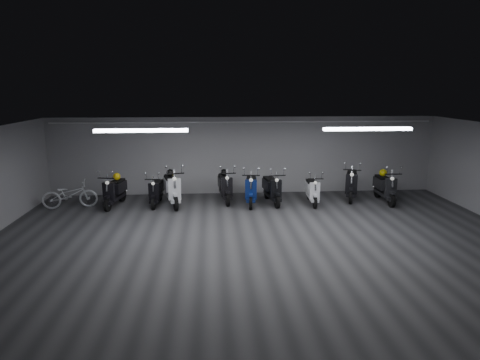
{
  "coord_description": "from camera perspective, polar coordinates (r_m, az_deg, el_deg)",
  "views": [
    {
      "loc": [
        -1.2,
        -9.85,
        3.83
      ],
      "look_at": [
        -0.33,
        2.5,
        1.05
      ],
      "focal_mm": 30.95,
      "sensor_mm": 36.0,
      "label": 1
    }
  ],
  "objects": [
    {
      "name": "fluor_strip_right",
      "position": [
        11.69,
        17.19,
        6.74
      ],
      "size": [
        2.4,
        0.18,
        0.08
      ],
      "primitive_type": "cube",
      "color": "white",
      "rests_on": "ceiling"
    },
    {
      "name": "scooter_5",
      "position": [
        13.87,
        4.44,
        -0.56
      ],
      "size": [
        0.85,
        1.86,
        1.34
      ],
      "primitive_type": null,
      "rotation": [
        0.0,
        0.0,
        0.14
      ],
      "color": "black",
      "rests_on": "floor"
    },
    {
      "name": "ceiling",
      "position": [
        9.98,
        2.94,
        6.73
      ],
      "size": [
        14.0,
        10.0,
        0.01
      ],
      "primitive_type": "cube",
      "color": "gray",
      "rests_on": "ground"
    },
    {
      "name": "helmet_1",
      "position": [
        14.26,
        -16.63,
        0.46
      ],
      "size": [
        0.25,
        0.25,
        0.25
      ],
      "primitive_type": "sphere",
      "color": "yellow",
      "rests_on": "scooter_0"
    },
    {
      "name": "front_wall",
      "position": [
        5.56,
        9.16,
        -13.48
      ],
      "size": [
        14.0,
        0.01,
        2.8
      ],
      "primitive_type": "cube",
      "color": "#98989A",
      "rests_on": "ground"
    },
    {
      "name": "scooter_4",
      "position": [
        13.72,
        1.55,
        -0.57
      ],
      "size": [
        0.82,
        1.92,
        1.39
      ],
      "primitive_type": null,
      "rotation": [
        0.0,
        0.0,
        -0.11
      ],
      "color": "navy",
      "rests_on": "floor"
    },
    {
      "name": "scooter_1",
      "position": [
        13.93,
        -11.48,
        -0.96
      ],
      "size": [
        0.65,
        1.68,
        1.23
      ],
      "primitive_type": null,
      "rotation": [
        0.0,
        0.0,
        -0.06
      ],
      "color": "black",
      "rests_on": "floor"
    },
    {
      "name": "floor",
      "position": [
        10.64,
        2.77,
        -8.49
      ],
      "size": [
        14.0,
        10.0,
        0.01
      ],
      "primitive_type": "cube",
      "color": "#333335",
      "rests_on": "ground"
    },
    {
      "name": "back_wall",
      "position": [
        15.11,
        0.6,
        3.4
      ],
      "size": [
        14.0,
        0.01,
        2.8
      ],
      "primitive_type": "cube",
      "color": "#98989A",
      "rests_on": "ground"
    },
    {
      "name": "helmet_3",
      "position": [
        14.97,
        19.12,
        0.96
      ],
      "size": [
        0.26,
        0.26,
        0.26
      ],
      "primitive_type": "sphere",
      "color": "#C0B10B",
      "rests_on": "scooter_9"
    },
    {
      "name": "bicycle",
      "position": [
        14.42,
        -22.44,
        -1.48
      ],
      "size": [
        1.76,
        0.86,
        1.09
      ],
      "primitive_type": "imported",
      "rotation": [
        0.0,
        0.0,
        1.73
      ],
      "color": "white",
      "rests_on": "floor"
    },
    {
      "name": "helmet_2",
      "position": [
        13.98,
        -9.6,
        0.99
      ],
      "size": [
        0.25,
        0.25,
        0.25
      ],
      "primitive_type": "sphere",
      "color": "black",
      "rests_on": "scooter_2"
    },
    {
      "name": "scooter_0",
      "position": [
        14.1,
        -16.95,
        -0.88
      ],
      "size": [
        0.9,
        1.87,
        1.33
      ],
      "primitive_type": null,
      "rotation": [
        0.0,
        0.0,
        -0.18
      ],
      "color": "black",
      "rests_on": "floor"
    },
    {
      "name": "helmet_0",
      "position": [
        14.26,
        -2.23,
        1.06
      ],
      "size": [
        0.24,
        0.24,
        0.24
      ],
      "primitive_type": "sphere",
      "color": "black",
      "rests_on": "scooter_3"
    },
    {
      "name": "scooter_2",
      "position": [
        13.77,
        -9.38,
        -0.47
      ],
      "size": [
        1.13,
        2.1,
        1.49
      ],
      "primitive_type": null,
      "rotation": [
        0.0,
        0.0,
        0.25
      ],
      "color": "silver",
      "rests_on": "floor"
    },
    {
      "name": "scooter_3",
      "position": [
        14.08,
        -2.08,
        -0.27
      ],
      "size": [
        0.8,
        1.89,
        1.37
      ],
      "primitive_type": null,
      "rotation": [
        0.0,
        0.0,
        0.1
      ],
      "color": "black",
      "rests_on": "floor"
    },
    {
      "name": "conduit",
      "position": [
        14.87,
        0.63,
        7.99
      ],
      "size": [
        13.6,
        0.05,
        0.05
      ],
      "primitive_type": "cylinder",
      "rotation": [
        0.0,
        1.57,
        0.0
      ],
      "color": "white",
      "rests_on": "back_wall"
    },
    {
      "name": "scooter_6",
      "position": [
        13.99,
        9.95,
        -0.86
      ],
      "size": [
        0.64,
        1.66,
        1.21
      ],
      "primitive_type": null,
      "rotation": [
        0.0,
        0.0,
        -0.06
      ],
      "color": "white",
      "rests_on": "floor"
    },
    {
      "name": "scooter_8",
      "position": [
        14.87,
        15.13,
        0.13
      ],
      "size": [
        1.25,
        2.04,
        1.44
      ],
      "primitive_type": null,
      "rotation": [
        0.0,
        0.0,
        -0.34
      ],
      "color": "black",
      "rests_on": "floor"
    },
    {
      "name": "scooter_9",
      "position": [
        14.8,
        19.4,
        -0.35
      ],
      "size": [
        0.66,
        1.85,
        1.37
      ],
      "primitive_type": null,
      "rotation": [
        0.0,
        0.0,
        -0.02
      ],
      "color": "black",
      "rests_on": "floor"
    },
    {
      "name": "fluor_strip_left",
      "position": [
        11.06,
        -13.45,
        6.65
      ],
      "size": [
        2.4,
        0.18,
        0.08
      ],
      "primitive_type": "cube",
      "color": "white",
      "rests_on": "ceiling"
    }
  ]
}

